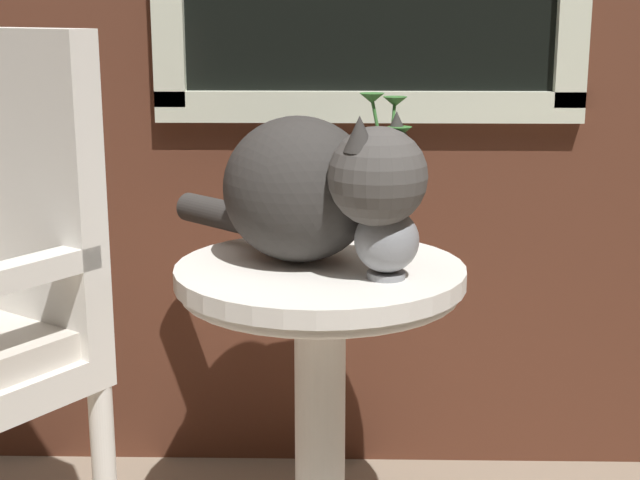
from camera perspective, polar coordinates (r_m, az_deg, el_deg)
The scene contains 3 objects.
wicker_side_table at distance 1.87m, azimuth -0.00°, elevation -7.72°, with size 0.55×0.55×0.62m.
cat at distance 1.79m, azimuth -0.58°, elevation 3.18°, with size 0.51×0.48×0.30m.
pewter_vase_with_ivy at distance 1.70m, azimuth 4.04°, elevation 0.79°, with size 0.12×0.14×0.33m.
Camera 1 is at (0.09, -1.51, 1.10)m, focal length 53.33 mm.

